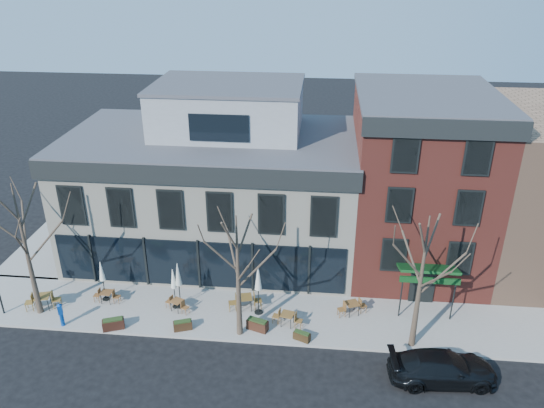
# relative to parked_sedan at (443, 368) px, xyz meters

# --- Properties ---
(ground) EXTENTS (120.00, 120.00, 0.00)m
(ground) POSITION_rel_parked_sedan_xyz_m (-13.08, 6.16, -0.74)
(ground) COLOR black
(ground) RESTS_ON ground
(sidewalk_front) EXTENTS (33.50, 4.70, 0.15)m
(sidewalk_front) POSITION_rel_parked_sedan_xyz_m (-9.83, 4.01, -0.66)
(sidewalk_front) COLOR gray
(sidewalk_front) RESTS_ON ground
(sidewalk_side) EXTENTS (4.50, 12.00, 0.15)m
(sidewalk_side) POSITION_rel_parked_sedan_xyz_m (-24.33, 12.16, -0.66)
(sidewalk_side) COLOR gray
(sidewalk_side) RESTS_ON ground
(corner_building) EXTENTS (18.39, 10.39, 11.10)m
(corner_building) POSITION_rel_parked_sedan_xyz_m (-13.01, 11.23, 3.98)
(corner_building) COLOR beige
(corner_building) RESTS_ON ground
(red_brick_building) EXTENTS (8.20, 11.78, 11.18)m
(red_brick_building) POSITION_rel_parked_sedan_xyz_m (-0.08, 11.14, 4.90)
(red_brick_building) COLOR maroon
(red_brick_building) RESTS_ON ground
(tree_corner) EXTENTS (3.93, 3.98, 7.92)m
(tree_corner) POSITION_rel_parked_sedan_xyz_m (-21.57, 2.95, 3.51)
(tree_corner) COLOR #382B21
(tree_corner) RESTS_ON sidewalk_front
(tree_mid) EXTENTS (3.50, 3.55, 7.04)m
(tree_mid) POSITION_rel_parked_sedan_xyz_m (-10.07, 2.26, 3.05)
(tree_mid) COLOR #382B21
(tree_mid) RESTS_ON sidewalk_front
(tree_right) EXTENTS (3.72, 3.77, 7.48)m
(tree_right) POSITION_rel_parked_sedan_xyz_m (-1.07, 2.25, 3.28)
(tree_right) COLOR #382B21
(tree_right) RESTS_ON sidewalk_front
(parked_sedan) EXTENTS (5.26, 2.50, 1.48)m
(parked_sedan) POSITION_rel_parked_sedan_xyz_m (0.00, 0.00, 0.00)
(parked_sedan) COLOR black
(parked_sedan) RESTS_ON ground
(call_box) EXTENTS (0.30, 0.29, 1.44)m
(call_box) POSITION_rel_parked_sedan_xyz_m (-19.78, 1.96, 0.17)
(call_box) COLOR #0C409E
(call_box) RESTS_ON sidewalk_front
(cafe_set_0) EXTENTS (2.03, 1.04, 1.04)m
(cafe_set_0) POSITION_rel_parked_sedan_xyz_m (-21.52, 3.31, -0.05)
(cafe_set_0) COLOR brown
(cafe_set_0) RESTS_ON sidewalk_front
(cafe_set_1) EXTENTS (1.60, 0.66, 0.84)m
(cafe_set_1) POSITION_rel_parked_sedan_xyz_m (-18.17, 4.27, -0.16)
(cafe_set_1) COLOR brown
(cafe_set_1) RESTS_ON sidewalk_front
(cafe_set_2) EXTENTS (1.56, 0.98, 0.81)m
(cafe_set_2) POSITION_rel_parked_sedan_xyz_m (-13.91, 3.89, -0.17)
(cafe_set_2) COLOR brown
(cafe_set_2) RESTS_ON sidewalk_front
(cafe_set_3) EXTENTS (1.98, 0.95, 1.02)m
(cafe_set_3) POSITION_rel_parked_sedan_xyz_m (-10.10, 4.40, -0.07)
(cafe_set_3) COLOR brown
(cafe_set_3) RESTS_ON sidewalk_front
(cafe_set_4) EXTENTS (1.75, 0.83, 0.90)m
(cafe_set_4) POSITION_rel_parked_sedan_xyz_m (-7.61, 3.20, -0.13)
(cafe_set_4) COLOR brown
(cafe_set_4) RESTS_ON sidewalk_front
(cafe_set_5) EXTENTS (1.76, 1.07, 0.91)m
(cafe_set_5) POSITION_rel_parked_sedan_xyz_m (-4.08, 4.52, -0.12)
(cafe_set_5) COLOR brown
(cafe_set_5) RESTS_ON sidewalk_front
(umbrella_0) EXTENTS (0.41, 0.41, 2.56)m
(umbrella_0) POSITION_rel_parked_sedan_xyz_m (-18.37, 4.49, 1.22)
(umbrella_0) COLOR black
(umbrella_0) RESTS_ON sidewalk_front
(umbrella_1) EXTENTS (0.41, 0.41, 2.53)m
(umbrella_1) POSITION_rel_parked_sedan_xyz_m (-14.10, 4.19, 1.20)
(umbrella_1) COLOR black
(umbrella_1) RESTS_ON sidewalk_front
(umbrella_2) EXTENTS (0.46, 0.46, 2.89)m
(umbrella_2) POSITION_rel_parked_sedan_xyz_m (-13.82, 4.23, 1.45)
(umbrella_2) COLOR black
(umbrella_2) RESTS_ON sidewalk_front
(umbrella_3) EXTENTS (0.49, 0.49, 3.05)m
(umbrella_3) POSITION_rel_parked_sedan_xyz_m (-9.30, 4.12, 1.56)
(umbrella_3) COLOR black
(umbrella_3) RESTS_ON sidewalk_front
(planter_0) EXTENTS (1.22, 0.83, 0.64)m
(planter_0) POSITION_rel_parked_sedan_xyz_m (-16.92, 1.96, -0.27)
(planter_0) COLOR black
(planter_0) RESTS_ON sidewalk_front
(planter_1) EXTENTS (1.06, 0.71, 0.55)m
(planter_1) POSITION_rel_parked_sedan_xyz_m (-13.19, 2.28, -0.32)
(planter_1) COLOR #321F10
(planter_1) RESTS_ON sidewalk_front
(planter_2) EXTENTS (1.23, 0.81, 0.64)m
(planter_2) POSITION_rel_parked_sedan_xyz_m (-9.19, 2.66, -0.27)
(planter_2) COLOR #331B11
(planter_2) RESTS_ON sidewalk_front
(planter_3) EXTENTS (0.96, 0.68, 0.50)m
(planter_3) POSITION_rel_parked_sedan_xyz_m (-6.77, 2.06, -0.34)
(planter_3) COLOR #302110
(planter_3) RESTS_ON sidewalk_front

